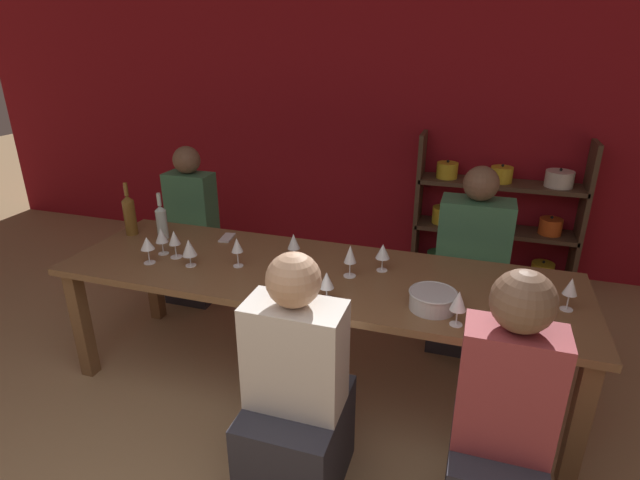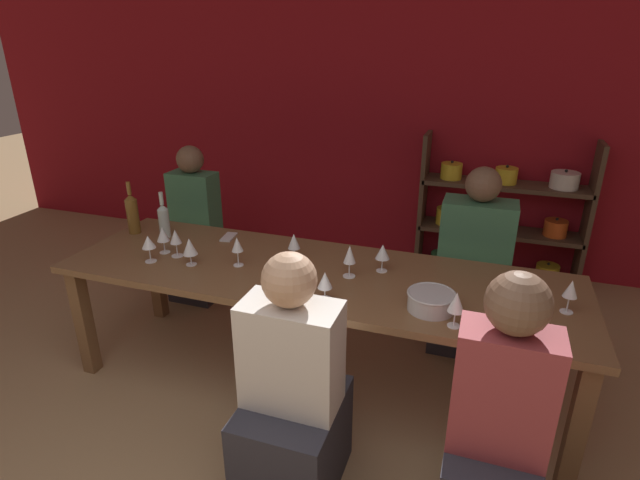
% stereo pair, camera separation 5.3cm
% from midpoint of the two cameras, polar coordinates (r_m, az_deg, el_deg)
% --- Properties ---
extents(wall_back_red, '(8.80, 0.06, 2.70)m').
position_cam_midpoint_polar(wall_back_red, '(4.55, 9.17, 14.27)').
color(wall_back_red, maroon).
rests_on(wall_back_red, ground_plane).
extents(shelf_unit, '(1.34, 0.30, 1.22)m').
position_cam_midpoint_polar(shelf_unit, '(4.49, 20.15, 1.75)').
color(shelf_unit, '#4C3828').
rests_on(shelf_unit, ground_plane).
extents(dining_table, '(2.89, 0.87, 0.74)m').
position_cam_midpoint_polar(dining_table, '(2.82, -0.13, -4.99)').
color(dining_table, brown).
rests_on(dining_table, ground_plane).
extents(mixing_bowl, '(0.23, 0.23, 0.09)m').
position_cam_midpoint_polar(mixing_bowl, '(2.45, 13.18, -6.74)').
color(mixing_bowl, '#B7BABC').
rests_on(mixing_bowl, dining_table).
extents(wine_bottle_green, '(0.08, 0.08, 0.35)m').
position_cam_midpoint_polar(wine_bottle_green, '(3.50, -20.25, 2.91)').
color(wine_bottle_green, brown).
rests_on(wine_bottle_green, dining_table).
extents(wine_bottle_dark, '(0.07, 0.07, 0.30)m').
position_cam_midpoint_polar(wine_bottle_dark, '(3.37, -16.99, 2.22)').
color(wine_bottle_dark, '#B2C6C1').
rests_on(wine_bottle_dark, dining_table).
extents(wine_glass_empty_a, '(0.07, 0.07, 0.15)m').
position_cam_midpoint_polar(wine_glass_empty_a, '(2.45, 1.18, -4.69)').
color(wine_glass_empty_a, white).
rests_on(wine_glass_empty_a, dining_table).
extents(wine_glass_red_a, '(0.07, 0.07, 0.16)m').
position_cam_midpoint_polar(wine_glass_red_a, '(2.90, -2.48, -0.23)').
color(wine_glass_red_a, white).
rests_on(wine_glass_red_a, dining_table).
extents(wine_glass_red_b, '(0.07, 0.07, 0.17)m').
position_cam_midpoint_polar(wine_glass_red_b, '(2.84, -8.92, -0.61)').
color(wine_glass_red_b, white).
rests_on(wine_glass_red_b, dining_table).
extents(wine_glass_red_c, '(0.08, 0.08, 0.16)m').
position_cam_midpoint_polar(wine_glass_red_c, '(2.91, -14.18, -0.81)').
color(wine_glass_red_c, white).
rests_on(wine_glass_red_c, dining_table).
extents(wine_glass_empty_b, '(0.07, 0.07, 0.18)m').
position_cam_midpoint_polar(wine_glass_empty_b, '(2.68, 3.96, -1.73)').
color(wine_glass_empty_b, white).
rests_on(wine_glass_empty_b, dining_table).
extents(wine_glass_white_a, '(0.07, 0.07, 0.17)m').
position_cam_midpoint_polar(wine_glass_white_a, '(2.31, 15.94, -6.96)').
color(wine_glass_white_a, white).
rests_on(wine_glass_white_a, dining_table).
extents(wine_glass_red_d, '(0.08, 0.08, 0.16)m').
position_cam_midpoint_polar(wine_glass_red_d, '(2.77, 7.71, -1.43)').
color(wine_glass_red_d, white).
rests_on(wine_glass_red_d, dining_table).
extents(wine_glass_white_b, '(0.07, 0.07, 0.17)m').
position_cam_midpoint_polar(wine_glass_white_b, '(3.12, -17.07, 0.56)').
color(wine_glass_white_b, white).
rests_on(wine_glass_white_b, dining_table).
extents(wine_glass_red_e, '(0.07, 0.07, 0.17)m').
position_cam_midpoint_polar(wine_glass_red_e, '(3.04, -15.72, 0.25)').
color(wine_glass_red_e, white).
rests_on(wine_glass_red_e, dining_table).
extents(wine_glass_empty_c, '(0.08, 0.08, 0.16)m').
position_cam_midpoint_polar(wine_glass_empty_c, '(3.01, -18.56, -0.29)').
color(wine_glass_empty_c, white).
rests_on(wine_glass_empty_c, dining_table).
extents(wine_glass_empty_d, '(0.07, 0.07, 0.17)m').
position_cam_midpoint_polar(wine_glass_empty_d, '(2.62, 27.27, -5.07)').
color(wine_glass_empty_d, white).
rests_on(wine_glass_empty_d, dining_table).
extents(cell_phone, '(0.09, 0.16, 0.01)m').
position_cam_midpoint_polar(cell_phone, '(3.29, -9.95, 0.35)').
color(cell_phone, silver).
rests_on(cell_phone, dining_table).
extents(person_near_a, '(0.36, 0.44, 1.23)m').
position_cam_midpoint_polar(person_near_a, '(2.21, 19.84, -21.73)').
color(person_near_a, '#2D2D38').
rests_on(person_near_a, ground_plane).
extents(person_far_a, '(0.36, 0.45, 1.22)m').
position_cam_midpoint_polar(person_far_a, '(4.06, -13.39, -0.16)').
color(person_far_a, '#2D2D38').
rests_on(person_far_a, ground_plane).
extents(person_near_b, '(0.42, 0.52, 1.18)m').
position_cam_midpoint_polar(person_near_b, '(2.33, -2.48, -18.58)').
color(person_near_b, '#2D2D38').
rests_on(person_near_b, ground_plane).
extents(person_far_b, '(0.46, 0.57, 1.22)m').
position_cam_midpoint_polar(person_far_b, '(3.51, 17.30, -4.50)').
color(person_far_b, '#2D2D38').
rests_on(person_far_b, ground_plane).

